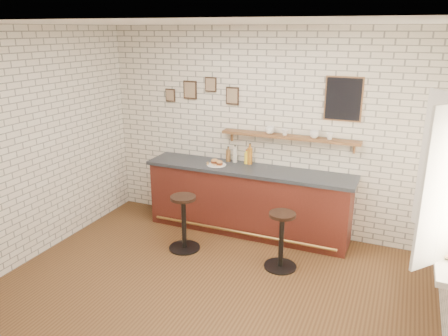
# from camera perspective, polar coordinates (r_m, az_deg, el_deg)

# --- Properties ---
(ground) EXTENTS (5.00, 5.00, 0.00)m
(ground) POSITION_cam_1_polar(r_m,az_deg,el_deg) (5.33, -2.14, -15.83)
(ground) COLOR brown
(ground) RESTS_ON ground
(bar_counter) EXTENTS (3.10, 0.65, 1.01)m
(bar_counter) POSITION_cam_1_polar(r_m,az_deg,el_deg) (6.54, 3.11, -4.20)
(bar_counter) COLOR #521D15
(bar_counter) RESTS_ON ground
(sandwich_plate) EXTENTS (0.28, 0.28, 0.01)m
(sandwich_plate) POSITION_cam_1_polar(r_m,az_deg,el_deg) (6.49, -0.99, 0.43)
(sandwich_plate) COLOR white
(sandwich_plate) RESTS_ON bar_counter
(ciabatta_sandwich) EXTENTS (0.23, 0.17, 0.07)m
(ciabatta_sandwich) POSITION_cam_1_polar(r_m,az_deg,el_deg) (6.47, -0.91, 0.77)
(ciabatta_sandwich) COLOR tan
(ciabatta_sandwich) RESTS_ON sandwich_plate
(potato_chips) EXTENTS (0.27, 0.19, 0.00)m
(potato_chips) POSITION_cam_1_polar(r_m,az_deg,el_deg) (6.50, -1.21, 0.52)
(potato_chips) COLOR #C69246
(potato_chips) RESTS_ON sandwich_plate
(bitters_bottle_brown) EXTENTS (0.07, 0.07, 0.23)m
(bitters_bottle_brown) POSITION_cam_1_polar(r_m,az_deg,el_deg) (6.65, 0.56, 1.67)
(bitters_bottle_brown) COLOR brown
(bitters_bottle_brown) RESTS_ON bar_counter
(bitters_bottle_white) EXTENTS (0.07, 0.07, 0.26)m
(bitters_bottle_white) POSITION_cam_1_polar(r_m,az_deg,el_deg) (6.60, 1.45, 1.66)
(bitters_bottle_white) COLOR beige
(bitters_bottle_white) RESTS_ON bar_counter
(bitters_bottle_amber) EXTENTS (0.08, 0.08, 0.32)m
(bitters_bottle_amber) POSITION_cam_1_polar(r_m,az_deg,el_deg) (6.52, 3.38, 1.63)
(bitters_bottle_amber) COLOR #AB671B
(bitters_bottle_amber) RESTS_ON bar_counter
(condiment_bottle_yellow) EXTENTS (0.07, 0.07, 0.22)m
(condiment_bottle_yellow) POSITION_cam_1_polar(r_m,az_deg,el_deg) (6.54, 2.97, 1.35)
(condiment_bottle_yellow) COLOR yellow
(condiment_bottle_yellow) RESTS_ON bar_counter
(bar_stool_left) EXTENTS (0.44, 0.44, 0.78)m
(bar_stool_left) POSITION_cam_1_polar(r_m,az_deg,el_deg) (6.08, -5.27, -6.90)
(bar_stool_left) COLOR black
(bar_stool_left) RESTS_ON ground
(bar_stool_right) EXTENTS (0.45, 0.45, 0.76)m
(bar_stool_right) POSITION_cam_1_polar(r_m,az_deg,el_deg) (5.65, 7.50, -9.13)
(bar_stool_right) COLOR black
(bar_stool_right) RESTS_ON ground
(wall_shelf) EXTENTS (2.00, 0.18, 0.18)m
(wall_shelf) POSITION_cam_1_polar(r_m,az_deg,el_deg) (6.27, 8.47, 4.02)
(wall_shelf) COLOR brown
(wall_shelf) RESTS_ON ground
(shelf_cup_a) EXTENTS (0.18, 0.18, 0.10)m
(shelf_cup_a) POSITION_cam_1_polar(r_m,az_deg,el_deg) (6.33, 6.03, 4.92)
(shelf_cup_a) COLOR white
(shelf_cup_a) RESTS_ON wall_shelf
(shelf_cup_b) EXTENTS (0.13, 0.13, 0.08)m
(shelf_cup_b) POSITION_cam_1_polar(r_m,az_deg,el_deg) (6.27, 7.97, 4.64)
(shelf_cup_b) COLOR white
(shelf_cup_b) RESTS_ON wall_shelf
(shelf_cup_c) EXTENTS (0.16, 0.16, 0.10)m
(shelf_cup_c) POSITION_cam_1_polar(r_m,az_deg,el_deg) (6.18, 11.72, 4.33)
(shelf_cup_c) COLOR white
(shelf_cup_c) RESTS_ON wall_shelf
(shelf_cup_d) EXTENTS (0.13, 0.13, 0.09)m
(shelf_cup_d) POSITION_cam_1_polar(r_m,az_deg,el_deg) (6.14, 13.64, 4.06)
(shelf_cup_d) COLOR white
(shelf_cup_d) RESTS_ON wall_shelf
(back_wall_decor) EXTENTS (2.96, 0.02, 0.56)m
(back_wall_decor) POSITION_cam_1_polar(r_m,az_deg,el_deg) (6.29, 7.35, 9.37)
(back_wall_decor) COLOR black
(back_wall_decor) RESTS_ON ground
(window_sill) EXTENTS (0.20, 1.35, 0.06)m
(window_sill) POSITION_cam_1_polar(r_m,az_deg,el_deg) (4.79, 26.84, -9.61)
(window_sill) COLOR white
(window_sill) RESTS_ON ground
(book_lower) EXTENTS (0.23, 0.27, 0.02)m
(book_lower) POSITION_cam_1_polar(r_m,az_deg,el_deg) (4.66, 26.74, -9.81)
(book_lower) COLOR tan
(book_lower) RESTS_ON window_sill
(book_upper) EXTENTS (0.23, 0.26, 0.02)m
(book_upper) POSITION_cam_1_polar(r_m,az_deg,el_deg) (4.63, 26.78, -9.71)
(book_upper) COLOR tan
(book_upper) RESTS_ON book_lower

